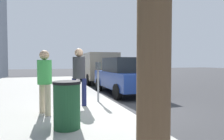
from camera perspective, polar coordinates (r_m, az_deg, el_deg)
The scene contains 8 objects.
ground_plane at distance 6.50m, azimuth 3.02°, elevation -11.66°, with size 80.00×80.00×0.00m, color #38383A.
sidewalk_slab at distance 6.12m, azimuth -24.89°, elevation -12.03°, with size 28.00×6.00×0.15m, color #A8A59E.
parking_meter at distance 7.19m, azimuth -3.93°, elevation -0.90°, with size 0.36×0.12×1.41m.
pedestrian_at_meter at distance 6.65m, azimuth -9.32°, elevation -0.38°, with size 0.44×0.43×1.85m.
pedestrian_bystander at distance 5.71m, azimuth -18.51°, elevation -1.88°, with size 0.50×0.38×1.73m.
parked_sedan_near at distance 9.92m, azimuth 3.46°, elevation -1.58°, with size 4.44×2.05×1.77m.
parked_van_far at distance 15.25m, azimuth -4.23°, elevation 1.15°, with size 5.26×2.24×2.18m.
trash_bin at distance 4.45m, azimuth -12.62°, elevation -9.56°, with size 0.59×0.59×1.01m.
Camera 1 is at (-5.89, 2.25, 1.57)m, focal length 32.36 mm.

